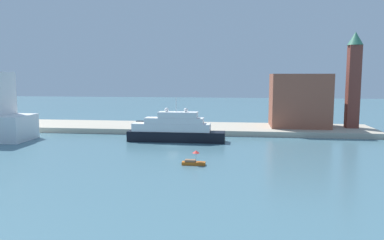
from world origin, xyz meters
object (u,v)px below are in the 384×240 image
Objects in this scene: large_yacht at (175,130)px; small_motorboat at (193,161)px; person_figure at (152,126)px; harbor_building at (299,100)px; bell_tower at (354,77)px; parked_car at (141,123)px; mooring_bollard at (191,128)px.

large_yacht is 26.10m from small_motorboat.
harbor_building is at bearing 14.10° from person_figure.
person_figure is at bearing -165.90° from harbor_building.
bell_tower is 6.58× the size of parked_car.
parked_car is at bearing -175.33° from harbor_building.
parked_car reaches higher than small_motorboat.
small_motorboat is at bearing -65.37° from person_figure.
person_figure is at bearing 114.63° from small_motorboat.
large_yacht is 5.64× the size of small_motorboat.
person_figure reaches higher than mooring_bollard.
harbor_building reaches higher than large_yacht.
large_yacht is at bearing -147.43° from harbor_building.
bell_tower is 16.13× the size of person_figure.
parked_car is at bearing 156.78° from mooring_bollard.
harbor_building is 9.78× the size of person_figure.
bell_tower is (49.25, 20.89, 13.46)m from large_yacht.
person_figure is (-16.45, 35.89, 1.56)m from small_motorboat.
large_yacht is 22.59m from parked_car.
small_motorboat is 39.51m from person_figure.
person_figure is (-8.58, 11.11, -0.71)m from large_yacht.
person_figure is (-57.83, -9.78, -14.16)m from bell_tower.
parked_car is at bearing 127.31° from large_yacht.
harbor_building reaches higher than mooring_bollard.
small_motorboat is at bearing -119.47° from harbor_building.
person_figure reaches higher than parked_car.
small_motorboat is 0.26× the size of harbor_building.
small_motorboat is at bearing -63.24° from parked_car.
mooring_bollard is at bearing 98.12° from small_motorboat.
bell_tower is 64.61m from parked_car.
harbor_building is at bearing 4.67° from parked_car.
harbor_building is at bearing 19.24° from mooring_bollard.
large_yacht is 0.90× the size of bell_tower.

